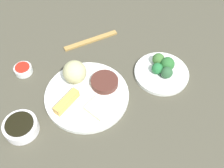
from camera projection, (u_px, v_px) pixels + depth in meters
name	position (u px, v px, depth m)	size (l,w,h in m)	color
tabletop	(96.00, 106.00, 0.85)	(2.20, 2.20, 0.02)	#484536
main_plate	(87.00, 95.00, 0.86)	(0.28, 0.28, 0.02)	white
rice_scoop	(75.00, 72.00, 0.85)	(0.08, 0.08, 0.08)	#BCB883
spring_roll	(67.00, 102.00, 0.81)	(0.10, 0.02, 0.03)	gold
crab_rangoon_wonton	(98.00, 108.00, 0.81)	(0.06, 0.07, 0.01)	beige
stir_fry_heap	(105.00, 82.00, 0.87)	(0.09, 0.09, 0.02)	#4D271F
broccoli_plate	(161.00, 73.00, 0.91)	(0.19, 0.19, 0.01)	white
broccoli_floret_0	(167.00, 64.00, 0.90)	(0.05, 0.05, 0.05)	#2A662D
broccoli_floret_1	(157.00, 68.00, 0.89)	(0.04, 0.04, 0.04)	#246F37
broccoli_floret_3	(167.00, 73.00, 0.88)	(0.04, 0.04, 0.04)	#2D5833
broccoli_floret_4	(158.00, 59.00, 0.92)	(0.04, 0.04, 0.04)	#3C6B2F
soy_sauce_bowl	(21.00, 127.00, 0.77)	(0.10, 0.10, 0.04)	white
soy_sauce_bowl_liquid	(19.00, 124.00, 0.76)	(0.08, 0.08, 0.00)	black
sauce_ramekin_sweet_and_sour	(23.00, 70.00, 0.92)	(0.06, 0.06, 0.02)	white
sauce_ramekin_sweet_and_sour_liquid	(22.00, 67.00, 0.91)	(0.05, 0.05, 0.00)	red
chopsticks_pair	(91.00, 40.00, 1.02)	(0.22, 0.02, 0.01)	#AB8343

